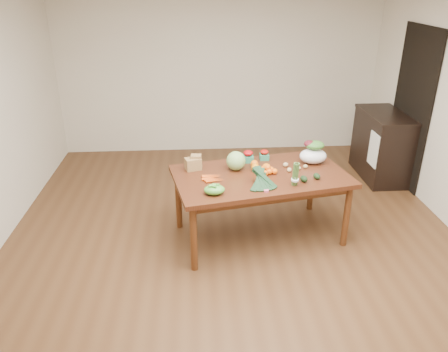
{
  "coord_description": "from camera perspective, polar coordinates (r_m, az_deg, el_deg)",
  "views": [
    {
      "loc": [
        -0.38,
        -3.86,
        2.64
      ],
      "look_at": [
        -0.12,
        0.0,
        0.87
      ],
      "focal_mm": 35.0,
      "sensor_mm": 36.0,
      "label": 1
    }
  ],
  "objects": [
    {
      "name": "floor",
      "position": [
        4.69,
        1.52,
        -9.65
      ],
      "size": [
        6.0,
        6.0,
        0.0
      ],
      "primitive_type": "plane",
      "color": "#54351C",
      "rests_on": "ground"
    },
    {
      "name": "room_walls",
      "position": [
        4.09,
        1.73,
        6.19
      ],
      "size": [
        5.02,
        6.02,
        2.7
      ],
      "color": "silver",
      "rests_on": "floor"
    },
    {
      "name": "dining_table",
      "position": [
        4.76,
        4.67,
        -3.88
      ],
      "size": [
        1.96,
        1.34,
        0.75
      ],
      "primitive_type": "cube",
      "rotation": [
        0.0,
        0.0,
        0.2
      ],
      "color": "#4B2311",
      "rests_on": "floor"
    },
    {
      "name": "doorway_dark",
      "position": [
        6.37,
        23.27,
        8.16
      ],
      "size": [
        0.02,
        1.0,
        2.1
      ],
      "primitive_type": "cube",
      "color": "black",
      "rests_on": "floor"
    },
    {
      "name": "cabinet",
      "position": [
        6.55,
        19.85,
        3.77
      ],
      "size": [
        0.52,
        1.02,
        0.94
      ],
      "primitive_type": "cube",
      "color": "black",
      "rests_on": "floor"
    },
    {
      "name": "dish_towel",
      "position": [
        6.13,
        18.93,
        3.29
      ],
      "size": [
        0.02,
        0.28,
        0.45
      ],
      "primitive_type": "cube",
      "color": "white",
      "rests_on": "cabinet"
    },
    {
      "name": "paper_bag",
      "position": [
        4.68,
        -4.05,
        1.74
      ],
      "size": [
        0.25,
        0.22,
        0.16
      ],
      "primitive_type": null,
      "rotation": [
        0.0,
        0.0,
        0.2
      ],
      "color": "#9D8146",
      "rests_on": "dining_table"
    },
    {
      "name": "cabbage",
      "position": [
        4.65,
        1.57,
        2.0
      ],
      "size": [
        0.21,
        0.21,
        0.21
      ],
      "primitive_type": "sphere",
      "color": "#92BB6C",
      "rests_on": "dining_table"
    },
    {
      "name": "strawberry_basket_a",
      "position": [
        4.88,
        3.16,
        2.46
      ],
      "size": [
        0.13,
        0.13,
        0.1
      ],
      "primitive_type": null,
      "rotation": [
        0.0,
        0.0,
        0.2
      ],
      "color": "red",
      "rests_on": "dining_table"
    },
    {
      "name": "strawberry_basket_b",
      "position": [
        4.96,
        5.28,
        2.67
      ],
      "size": [
        0.12,
        0.12,
        0.09
      ],
      "primitive_type": null,
      "rotation": [
        0.0,
        0.0,
        0.2
      ],
      "color": "red",
      "rests_on": "dining_table"
    },
    {
      "name": "orange_a",
      "position": [
        4.64,
        4.12,
        1.09
      ],
      "size": [
        0.09,
        0.09,
        0.09
      ],
      "primitive_type": "sphere",
      "color": "orange",
      "rests_on": "dining_table"
    },
    {
      "name": "orange_b",
      "position": [
        4.74,
        4.0,
        1.59
      ],
      "size": [
        0.08,
        0.08,
        0.08
      ],
      "primitive_type": "sphere",
      "color": "orange",
      "rests_on": "dining_table"
    },
    {
      "name": "orange_c",
      "position": [
        4.65,
        5.56,
        1.1
      ],
      "size": [
        0.09,
        0.09,
        0.09
      ],
      "primitive_type": "sphere",
      "color": "orange",
      "rests_on": "dining_table"
    },
    {
      "name": "mandarin_cluster",
      "position": [
        4.6,
        5.74,
        0.91
      ],
      "size": [
        0.21,
        0.21,
        0.1
      ],
      "primitive_type": null,
      "rotation": [
        0.0,
        0.0,
        0.2
      ],
      "color": "orange",
      "rests_on": "dining_table"
    },
    {
      "name": "carrots",
      "position": [
        4.46,
        -1.45,
        -0.27
      ],
      "size": [
        0.25,
        0.23,
        0.03
      ],
      "primitive_type": null,
      "rotation": [
        0.0,
        0.0,
        0.2
      ],
      "color": "#DD5A12",
      "rests_on": "dining_table"
    },
    {
      "name": "snap_pea_bag",
      "position": [
        4.15,
        -1.27,
        -1.8
      ],
      "size": [
        0.2,
        0.15,
        0.09
      ],
      "primitive_type": "ellipsoid",
      "color": "green",
      "rests_on": "dining_table"
    },
    {
      "name": "kale_bunch",
      "position": [
        4.28,
        5.11,
        -0.51
      ],
      "size": [
        0.39,
        0.46,
        0.16
      ],
      "primitive_type": null,
      "rotation": [
        0.0,
        0.0,
        0.2
      ],
      "color": "black",
      "rests_on": "dining_table"
    },
    {
      "name": "asparagus_bundle",
      "position": [
        4.34,
        9.31,
        0.25
      ],
      "size": [
        0.1,
        0.13,
        0.26
      ],
      "primitive_type": null,
      "rotation": [
        0.15,
        0.0,
        0.2
      ],
      "color": "#52803A",
      "rests_on": "dining_table"
    },
    {
      "name": "potato_a",
      "position": [
        4.7,
        8.53,
        0.85
      ],
      "size": [
        0.05,
        0.04,
        0.04
      ],
      "primitive_type": "ellipsoid",
      "color": "#DACB7E",
      "rests_on": "dining_table"
    },
    {
      "name": "potato_b",
      "position": [
        4.68,
        8.53,
        0.75
      ],
      "size": [
        0.05,
        0.04,
        0.04
      ],
      "primitive_type": "ellipsoid",
      "color": "tan",
      "rests_on": "dining_table"
    },
    {
      "name": "potato_c",
      "position": [
        4.75,
        9.75,
        1.03
      ],
      "size": [
        0.05,
        0.04,
        0.04
      ],
      "primitive_type": "ellipsoid",
      "color": "tan",
      "rests_on": "dining_table"
    },
    {
      "name": "potato_d",
      "position": [
        4.8,
        8.05,
        1.47
      ],
      "size": [
        0.06,
        0.05,
        0.05
      ],
      "primitive_type": "ellipsoid",
      "color": "tan",
      "rests_on": "dining_table"
    },
    {
      "name": "potato_e",
      "position": [
        4.8,
        10.59,
        1.24
      ],
      "size": [
        0.05,
        0.04,
        0.04
      ],
      "primitive_type": "ellipsoid",
      "color": "tan",
      "rests_on": "dining_table"
    },
    {
      "name": "avocado_a",
      "position": [
        4.47,
        10.39,
        -0.37
      ],
      "size": [
        0.09,
        0.11,
        0.06
      ],
      "primitive_type": "ellipsoid",
      "rotation": [
        0.0,
        0.0,
        0.3
      ],
      "color": "black",
      "rests_on": "dining_table"
    },
    {
      "name": "avocado_b",
      "position": [
        4.56,
        12.02,
        -0.03
      ],
      "size": [
        0.09,
        0.11,
        0.06
      ],
      "primitive_type": "ellipsoid",
      "rotation": [
        0.0,
        0.0,
        0.3
      ],
      "color": "black",
      "rests_on": "dining_table"
    },
    {
      "name": "salad_bag",
      "position": [
        4.91,
        11.58,
        2.93
      ],
      "size": [
        0.34,
        0.28,
        0.23
      ],
      "primitive_type": null,
      "rotation": [
        0.0,
        0.0,
        0.2
      ],
      "color": "white",
      "rests_on": "dining_table"
    }
  ]
}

